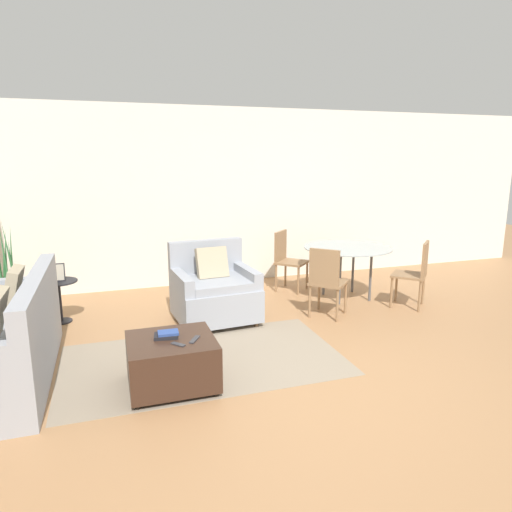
% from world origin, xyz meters
% --- Properties ---
extents(ground_plane, '(20.00, 20.00, 0.00)m').
position_xyz_m(ground_plane, '(0.00, 0.00, 0.00)').
color(ground_plane, '#A3754C').
extents(wall_back, '(12.00, 0.06, 2.75)m').
position_xyz_m(wall_back, '(0.00, 3.65, 1.38)').
color(wall_back, white).
rests_on(wall_back, ground_plane).
extents(area_rug, '(2.74, 1.58, 0.01)m').
position_xyz_m(area_rug, '(-0.74, 0.79, 0.00)').
color(area_rug, gray).
rests_on(area_rug, ground_plane).
extents(couch, '(0.86, 2.04, 0.95)m').
position_xyz_m(couch, '(-2.52, 0.95, 0.33)').
color(couch, '#999EA8').
rests_on(couch, ground_plane).
extents(armchair, '(1.01, 0.93, 0.96)m').
position_xyz_m(armchair, '(-0.38, 1.87, 0.37)').
color(armchair, '#999EA8').
rests_on(armchair, ground_plane).
extents(ottoman, '(0.75, 0.68, 0.44)m').
position_xyz_m(ottoman, '(-1.11, 0.35, 0.24)').
color(ottoman, '#382319').
rests_on(ottoman, ground_plane).
extents(book_stack, '(0.22, 0.17, 0.05)m').
position_xyz_m(book_stack, '(-1.14, 0.41, 0.47)').
color(book_stack, black).
rests_on(book_stack, ottoman).
extents(tv_remote_primary, '(0.12, 0.16, 0.01)m').
position_xyz_m(tv_remote_primary, '(-0.92, 0.27, 0.45)').
color(tv_remote_primary, '#333338').
rests_on(tv_remote_primary, ottoman).
extents(tv_remote_secondary, '(0.12, 0.13, 0.01)m').
position_xyz_m(tv_remote_secondary, '(-1.07, 0.21, 0.45)').
color(tv_remote_secondary, '#333338').
rests_on(tv_remote_secondary, ottoman).
extents(potted_plant, '(0.39, 0.39, 1.36)m').
position_xyz_m(potted_plant, '(-2.74, 2.45, 0.31)').
color(potted_plant, brown).
rests_on(potted_plant, ground_plane).
extents(side_table, '(0.44, 0.44, 0.52)m').
position_xyz_m(side_table, '(-2.18, 2.40, 0.37)').
color(side_table, black).
rests_on(side_table, ground_plane).
extents(picture_frame, '(0.17, 0.07, 0.21)m').
position_xyz_m(picture_frame, '(-2.18, 2.40, 0.63)').
color(picture_frame, black).
rests_on(picture_frame, side_table).
extents(dining_table, '(1.23, 1.23, 0.74)m').
position_xyz_m(dining_table, '(1.64, 2.20, 0.67)').
color(dining_table, '#99A8AD').
rests_on(dining_table, ground_plane).
extents(dining_chair_near_left, '(0.59, 0.59, 0.90)m').
position_xyz_m(dining_chair_near_left, '(0.98, 1.54, 0.52)').
color(dining_chair_near_left, '#93704C').
rests_on(dining_chair_near_left, ground_plane).
extents(dining_chair_near_right, '(0.59, 0.59, 0.90)m').
position_xyz_m(dining_chair_near_right, '(2.30, 1.54, 0.52)').
color(dining_chair_near_right, '#93704C').
rests_on(dining_chair_near_right, ground_plane).
extents(dining_chair_far_left, '(0.59, 0.59, 0.90)m').
position_xyz_m(dining_chair_far_left, '(0.98, 2.86, 0.52)').
color(dining_chair_far_left, '#93704C').
rests_on(dining_chair_far_left, ground_plane).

